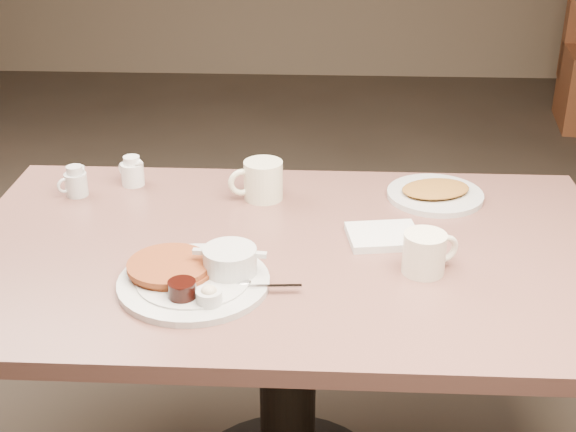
{
  "coord_description": "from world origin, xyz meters",
  "views": [
    {
      "loc": [
        0.08,
        -1.57,
        1.6
      ],
      "look_at": [
        0.0,
        0.02,
        0.82
      ],
      "focal_mm": 49.13,
      "sensor_mm": 36.0,
      "label": 1
    }
  ],
  "objects_px": {
    "coffee_mug_far": "(262,180)",
    "creamer_right": "(132,172)",
    "creamer_left": "(76,182)",
    "hash_plate": "(435,193)",
    "main_plate": "(197,274)",
    "diner_table": "(288,311)",
    "coffee_mug_near": "(426,252)"
  },
  "relations": [
    {
      "from": "diner_table",
      "to": "coffee_mug_far",
      "type": "bearing_deg",
      "value": 106.72
    },
    {
      "from": "diner_table",
      "to": "coffee_mug_far",
      "type": "height_order",
      "value": "coffee_mug_far"
    },
    {
      "from": "creamer_right",
      "to": "hash_plate",
      "type": "xyz_separation_m",
      "value": [
        0.79,
        -0.05,
        -0.02
      ]
    },
    {
      "from": "main_plate",
      "to": "coffee_mug_near",
      "type": "distance_m",
      "value": 0.48
    },
    {
      "from": "coffee_mug_near",
      "to": "creamer_right",
      "type": "bearing_deg",
      "value": 149.72
    },
    {
      "from": "coffee_mug_near",
      "to": "creamer_right",
      "type": "distance_m",
      "value": 0.84
    },
    {
      "from": "main_plate",
      "to": "creamer_left",
      "type": "xyz_separation_m",
      "value": [
        -0.38,
        0.42,
        0.01
      ]
    },
    {
      "from": "coffee_mug_far",
      "to": "hash_plate",
      "type": "bearing_deg",
      "value": 3.25
    },
    {
      "from": "creamer_right",
      "to": "hash_plate",
      "type": "distance_m",
      "value": 0.8
    },
    {
      "from": "hash_plate",
      "to": "coffee_mug_near",
      "type": "bearing_deg",
      "value": -100.11
    },
    {
      "from": "diner_table",
      "to": "hash_plate",
      "type": "xyz_separation_m",
      "value": [
        0.37,
        0.29,
        0.18
      ]
    },
    {
      "from": "main_plate",
      "to": "coffee_mug_far",
      "type": "bearing_deg",
      "value": 76.75
    },
    {
      "from": "coffee_mug_far",
      "to": "creamer_left",
      "type": "height_order",
      "value": "coffee_mug_far"
    },
    {
      "from": "creamer_left",
      "to": "hash_plate",
      "type": "bearing_deg",
      "value": 1.82
    },
    {
      "from": "coffee_mug_far",
      "to": "main_plate",
      "type": "bearing_deg",
      "value": -103.25
    },
    {
      "from": "hash_plate",
      "to": "coffee_mug_far",
      "type": "bearing_deg",
      "value": -176.75
    },
    {
      "from": "diner_table",
      "to": "coffee_mug_near",
      "type": "relative_size",
      "value": 10.76
    },
    {
      "from": "coffee_mug_near",
      "to": "hash_plate",
      "type": "bearing_deg",
      "value": 79.89
    },
    {
      "from": "coffee_mug_near",
      "to": "creamer_left",
      "type": "distance_m",
      "value": 0.93
    },
    {
      "from": "creamer_right",
      "to": "creamer_left",
      "type": "bearing_deg",
      "value": -150.24
    },
    {
      "from": "diner_table",
      "to": "creamer_left",
      "type": "bearing_deg",
      "value": 155.23
    },
    {
      "from": "coffee_mug_near",
      "to": "creamer_left",
      "type": "bearing_deg",
      "value": 157.79
    },
    {
      "from": "main_plate",
      "to": "coffee_mug_near",
      "type": "bearing_deg",
      "value": 8.77
    },
    {
      "from": "main_plate",
      "to": "coffee_mug_near",
      "type": "relative_size",
      "value": 2.82
    },
    {
      "from": "coffee_mug_near",
      "to": "creamer_left",
      "type": "relative_size",
      "value": 1.74
    },
    {
      "from": "main_plate",
      "to": "coffee_mug_far",
      "type": "height_order",
      "value": "coffee_mug_far"
    },
    {
      "from": "diner_table",
      "to": "creamer_left",
      "type": "xyz_separation_m",
      "value": [
        -0.56,
        0.26,
        0.21
      ]
    },
    {
      "from": "main_plate",
      "to": "creamer_left",
      "type": "bearing_deg",
      "value": 131.87
    },
    {
      "from": "creamer_right",
      "to": "hash_plate",
      "type": "height_order",
      "value": "creamer_right"
    },
    {
      "from": "coffee_mug_far",
      "to": "hash_plate",
      "type": "xyz_separation_m",
      "value": [
        0.44,
        0.03,
        -0.04
      ]
    },
    {
      "from": "diner_table",
      "to": "coffee_mug_near",
      "type": "height_order",
      "value": "coffee_mug_near"
    },
    {
      "from": "coffee_mug_far",
      "to": "creamer_right",
      "type": "relative_size",
      "value": 1.9
    }
  ]
}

